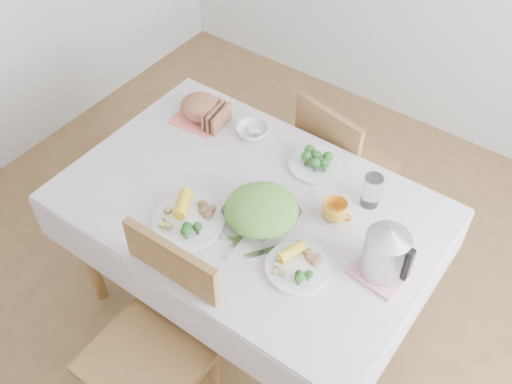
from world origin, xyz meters
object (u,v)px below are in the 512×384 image
Objects in this scene: dinner_plate_right at (297,268)px; yellow_mug at (335,211)px; dinner_plate_left at (189,221)px; salad_bowl at (262,215)px; dining_table at (250,260)px; chair_near at (149,357)px; electric_kettle at (386,251)px; chair_far at (347,162)px.

yellow_mug is (-0.02, 0.30, 0.03)m from dinner_plate_right.
dinner_plate_left is 0.57m from yellow_mug.
salad_bowl is 0.29m from yellow_mug.
dining_table is 0.55m from dinner_plate_right.
chair_near is (-0.00, -0.65, 0.09)m from dining_table.
chair_far is at bearing 142.26° from electric_kettle.
dining_table is at bearing 96.02° from chair_far.
chair_far is at bearing 78.36° from dinner_plate_left.
salad_bowl is at bearing 79.77° from chair_near.
dinner_plate_left is at bearing -141.06° from yellow_mug.
chair_far reaches higher than dinner_plate_right.
yellow_mug is 0.48× the size of electric_kettle.
dinner_plate_right is at bearing -25.52° from dining_table.
dining_table is at bearing -162.62° from electric_kettle.
salad_bowl is at bearing 155.14° from dinner_plate_right.
dinner_plate_left is (-0.12, 0.42, 0.31)m from chair_near.
chair_near reaches higher than yellow_mug.
yellow_mug is at bearing 124.16° from chair_far.
chair_near is 3.97× the size of dinner_plate_right.
chair_near is at bearing 98.60° from chair_far.
dinner_plate_right is at bearing -129.17° from electric_kettle.
dining_table is 4.89× the size of dinner_plate_left.
dining_table is 0.43m from salad_bowl.
dining_table is 0.55m from yellow_mug.
electric_kettle is (0.27, -0.12, 0.08)m from yellow_mug.
dining_table is at bearing 89.04° from chair_near.
electric_kettle is (0.25, 0.17, 0.11)m from dinner_plate_right.
salad_bowl is at bearing 103.53° from chair_far.
chair_far is 0.73m from yellow_mug.
electric_kettle is (0.72, 0.24, 0.11)m from dinner_plate_left.
dinner_plate_right is (0.34, 0.48, 0.31)m from chair_near.
dinner_plate_right is 0.30m from yellow_mug.
electric_kettle reaches higher than chair_far.
dining_table is 0.47m from dinner_plate_left.
chair_near is at bearing -99.35° from salad_bowl.
chair_far is 0.98m from electric_kettle.
salad_bowl is 0.28m from dinner_plate_left.
electric_kettle is at bearing 18.19° from dinner_plate_left.
dinner_plate_left is at bearing -141.74° from salad_bowl.
dining_table is 5.85× the size of dinner_plate_right.
dining_table is at bearing 60.94° from dinner_plate_left.
electric_kettle is at bearing 34.38° from dinner_plate_right.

